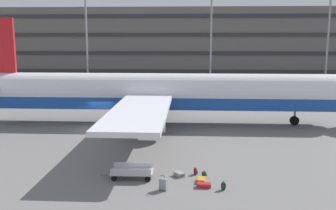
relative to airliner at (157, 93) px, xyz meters
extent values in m
plane|color=slate|center=(-5.37, -2.95, -3.13)|extent=(600.00, 600.00, 0.00)
cube|color=#605B56|center=(-5.37, 49.97, 4.26)|extent=(123.02, 19.20, 14.77)
cube|color=#2D2D33|center=(-5.37, 40.27, -1.28)|extent=(121.79, 0.24, 0.70)
cube|color=#2D2D33|center=(-5.37, 40.27, 2.41)|extent=(121.79, 0.24, 0.70)
cube|color=#2D2D33|center=(-5.37, 40.27, 6.10)|extent=(121.79, 0.24, 0.70)
cube|color=#2D2D33|center=(-5.37, 40.27, 9.80)|extent=(121.79, 0.24, 0.70)
cylinder|color=silver|center=(0.42, 0.00, 0.18)|extent=(35.40, 3.87, 3.67)
cube|color=#19479E|center=(0.42, 0.00, -0.83)|extent=(33.98, 3.79, 1.17)
cube|color=silver|center=(-16.25, 3.58, 0.64)|extent=(1.83, 5.51, 0.20)
cube|color=silver|center=(-0.53, 9.27, -0.09)|extent=(4.48, 14.88, 0.36)
cube|color=silver|center=(-0.64, -9.26, -0.09)|extent=(4.48, 14.88, 0.36)
cylinder|color=#9E9EA3|center=(-0.05, 6.59, -1.40)|extent=(2.63, 2.03, 2.02)
cylinder|color=#9E9EA3|center=(-0.12, -6.59, -1.40)|extent=(2.63, 2.03, 2.02)
cylinder|color=black|center=(13.86, -0.08, -2.68)|extent=(0.90, 0.36, 0.90)
cylinder|color=slate|center=(13.86, -0.08, -1.94)|extent=(0.20, 0.20, 1.48)
cylinder|color=black|center=(-0.99, 1.56, -2.68)|extent=(0.90, 0.36, 0.90)
cylinder|color=slate|center=(-0.99, 1.56, -1.94)|extent=(0.20, 0.20, 1.48)
cylinder|color=black|center=(-1.01, -1.55, -2.68)|extent=(0.90, 0.36, 0.90)
cylinder|color=slate|center=(-1.01, -1.55, -1.94)|extent=(0.20, 0.20, 1.48)
cylinder|color=gray|center=(-15.60, 32.53, 6.44)|extent=(0.36, 0.36, 19.15)
cylinder|color=gray|center=(7.26, 32.53, 7.02)|extent=(0.36, 0.36, 20.30)
cylinder|color=gray|center=(28.12, 32.53, 6.13)|extent=(0.36, 0.36, 18.52)
cube|color=#B21E23|center=(4.10, -16.91, -3.00)|extent=(0.81, 0.44, 0.25)
cube|color=black|center=(3.69, -16.90, -3.00)|extent=(0.04, 0.21, 0.02)
cube|color=gray|center=(1.73, -17.48, -2.76)|extent=(0.51, 0.38, 0.65)
cylinder|color=#333338|center=(1.59, -17.48, -2.33)|extent=(0.02, 0.02, 0.20)
cylinder|color=#333338|center=(1.82, -17.59, -2.33)|extent=(0.02, 0.02, 0.20)
cube|color=black|center=(1.70, -17.53, -2.23)|extent=(0.24, 0.13, 0.02)
cylinder|color=black|center=(1.59, -17.33, -3.11)|extent=(0.04, 0.05, 0.05)
cylinder|color=black|center=(1.93, -17.48, -3.11)|extent=(0.04, 0.05, 0.05)
cylinder|color=black|center=(1.53, -17.47, -3.11)|extent=(0.04, 0.05, 0.05)
cylinder|color=black|center=(1.86, -17.63, -3.11)|extent=(0.04, 0.05, 0.05)
cube|color=orange|center=(3.99, -16.06, -3.01)|extent=(0.54, 0.81, 0.24)
cube|color=black|center=(4.04, -15.66, -3.01)|extent=(0.22, 0.06, 0.02)
cube|color=gray|center=(2.60, -15.15, -3.00)|extent=(0.75, 0.81, 0.27)
cube|color=black|center=(2.81, -15.44, -3.00)|extent=(0.20, 0.15, 0.02)
ellipsoid|color=maroon|center=(3.65, -14.79, -2.90)|extent=(0.26, 0.39, 0.46)
ellipsoid|color=maroon|center=(3.75, -14.80, -2.97)|extent=(0.13, 0.27, 0.21)
torus|color=black|center=(3.62, -14.79, -2.66)|extent=(0.02, 0.08, 0.08)
cube|color=black|center=(3.56, -14.68, -2.90)|extent=(0.03, 0.04, 0.39)
cube|color=black|center=(3.54, -14.88, -2.90)|extent=(0.03, 0.04, 0.39)
ellipsoid|color=#264C26|center=(5.21, -17.24, -2.88)|extent=(0.34, 0.27, 0.50)
ellipsoid|color=#264C26|center=(5.23, -17.15, -2.96)|extent=(0.23, 0.14, 0.22)
torus|color=black|center=(5.20, -17.27, -2.62)|extent=(0.08, 0.03, 0.08)
cube|color=black|center=(5.11, -17.31, -2.88)|extent=(0.04, 0.03, 0.42)
cube|color=black|center=(5.27, -17.35, -2.88)|extent=(0.04, 0.03, 0.42)
ellipsoid|color=#264C26|center=(4.20, -15.26, -2.93)|extent=(0.41, 0.42, 0.41)
ellipsoid|color=#264C26|center=(4.29, -15.19, -2.99)|extent=(0.24, 0.25, 0.18)
torus|color=black|center=(4.17, -15.29, -2.71)|extent=(0.06, 0.07, 0.08)
cube|color=black|center=(4.05, -15.27, -2.93)|extent=(0.04, 0.04, 0.35)
cube|color=black|center=(4.17, -15.41, -2.93)|extent=(0.04, 0.04, 0.35)
cube|color=#B7B7BC|center=(-0.34, -15.64, -2.71)|extent=(2.61, 1.32, 0.12)
cylinder|color=#4C4C51|center=(-1.98, -15.65, -2.95)|extent=(0.70, 0.05, 0.05)
cube|color=#B7B7BC|center=(-0.33, -16.25, -2.51)|extent=(2.47, 0.06, 0.40)
cube|color=#B7B7BC|center=(-0.34, -15.02, -2.51)|extent=(2.47, 0.06, 0.40)
cylinder|color=black|center=(-1.37, -16.20, -2.95)|extent=(0.36, 0.10, 0.36)
cylinder|color=black|center=(-1.38, -15.09, -2.95)|extent=(0.36, 0.10, 0.36)
cylinder|color=black|center=(0.71, -16.18, -2.95)|extent=(0.36, 0.10, 0.36)
cylinder|color=black|center=(0.70, -15.08, -2.95)|extent=(0.36, 0.10, 0.36)
camera|label=1|loc=(3.08, -38.37, 5.58)|focal=41.02mm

